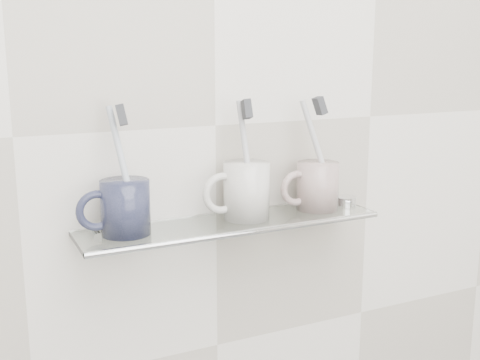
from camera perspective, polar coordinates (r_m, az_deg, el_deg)
wall_back at (r=1.01m, az=-2.34°, el=5.19°), size 2.50×0.00×2.50m
shelf_glass at (r=0.99m, az=-0.84°, el=-4.13°), size 0.50×0.12×0.01m
shelf_rail at (r=0.94m, az=0.60°, el=-5.00°), size 0.50×0.01×0.01m
bracket_left at (r=0.97m, az=-13.43°, el=-5.45°), size 0.02×0.03×0.02m
bracket_right at (r=1.13m, az=7.90°, el=-2.72°), size 0.02×0.03×0.02m
mug_left at (r=0.92m, az=-10.81°, el=-2.57°), size 0.10×0.10×0.08m
mug_left_handle at (r=0.91m, az=-13.44°, el=-2.85°), size 0.06×0.01×0.06m
toothbrush_left at (r=0.91m, az=-10.96°, el=1.05°), size 0.04×0.05×0.19m
bristles_left at (r=0.90m, az=-11.17°, el=6.07°), size 0.02×0.03×0.04m
mug_center at (r=0.99m, az=0.63°, el=-1.01°), size 0.09×0.09×0.09m
mug_center_handle at (r=0.97m, az=-1.71°, el=-1.27°), size 0.07×0.01×0.07m
toothbrush_center at (r=0.98m, az=0.63°, el=2.07°), size 0.01×0.06×0.19m
bristles_center at (r=0.97m, az=0.65°, el=6.73°), size 0.02×0.03×0.04m
mug_right at (r=1.06m, az=7.37°, el=-0.55°), size 0.07×0.07×0.08m
mug_right_handle at (r=1.04m, az=5.38°, el=-0.78°), size 0.06×0.01×0.06m
toothbrush_right at (r=1.05m, az=7.45°, el=2.63°), size 0.07×0.03×0.18m
bristles_right at (r=1.04m, az=7.58°, el=6.99°), size 0.02×0.03×0.03m
chrome_cap at (r=1.10m, az=9.96°, el=-1.94°), size 0.04×0.04×0.02m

